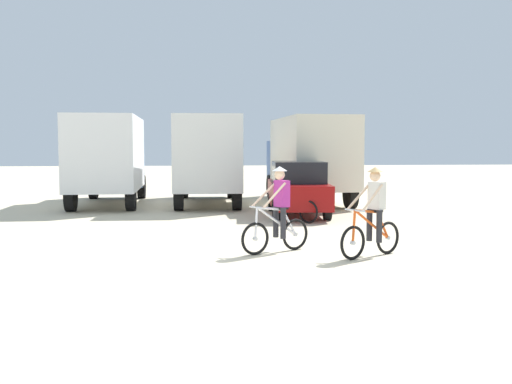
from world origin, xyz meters
TOP-DOWN VIEW (x-y plane):
  - ground_plane at (0.00, 0.00)m, footprint 120.00×120.00m
  - box_truck_avon_van at (-4.25, 12.65)m, footprint 2.47×6.78m
  - box_truck_white_box at (-0.47, 12.50)m, footprint 2.54×6.80m
  - box_truck_cream_rv at (3.55, 12.57)m, footprint 2.63×6.84m
  - sedan_parked at (2.35, 8.42)m, footprint 2.10×4.33m
  - cyclist_orange_shirt at (0.74, 1.90)m, footprint 1.55×0.90m
  - cyclist_cowboy_hat at (2.58, 1.20)m, footprint 1.51×0.95m
  - bicycle_spare at (1.94, 6.79)m, footprint 1.22×1.31m

SIDE VIEW (x-z plane):
  - ground_plane at x=0.00m, z-range 0.00..0.00m
  - bicycle_spare at x=1.94m, z-range -0.09..0.88m
  - cyclist_orange_shirt at x=0.74m, z-range -0.06..1.76m
  - cyclist_cowboy_hat at x=2.58m, z-range -0.06..1.76m
  - sedan_parked at x=2.35m, z-range 0.00..1.76m
  - box_truck_avon_van at x=-4.25m, z-range 0.20..3.55m
  - box_truck_white_box at x=-0.47m, z-range 0.20..3.55m
  - box_truck_cream_rv at x=3.55m, z-range 0.20..3.55m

